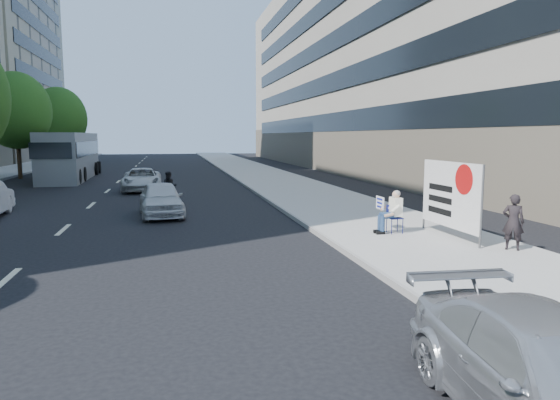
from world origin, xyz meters
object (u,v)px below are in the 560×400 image
object	(u,v)px
protest_banner	(450,195)
white_sedan_far	(142,179)
parked_sedan	(554,380)
bus	(70,156)
pedestrian_woman	(513,222)
seated_protester	(391,209)
motorcycle	(169,188)
white_sedan_near	(161,199)

from	to	relation	value
protest_banner	white_sedan_far	xyz separation A→B (m)	(-9.49, 16.26, -0.76)
parked_sedan	bus	size ratio (longest dim) A/B	0.35
pedestrian_woman	white_sedan_far	xyz separation A→B (m)	(-10.23, 18.08, -0.24)
seated_protester	parked_sedan	xyz separation A→B (m)	(-2.73, -9.78, -0.25)
pedestrian_woman	bus	distance (m)	31.56
protest_banner	parked_sedan	world-z (taller)	protest_banner
motorcycle	white_sedan_near	bearing A→B (deg)	-88.87
seated_protester	white_sedan_far	size ratio (longest dim) A/B	0.28
white_sedan_near	motorcycle	xyz separation A→B (m)	(0.31, 4.29, -0.03)
protest_banner	motorcycle	distance (m)	13.69
white_sedan_near	motorcycle	bearing A→B (deg)	80.97
white_sedan_near	white_sedan_far	world-z (taller)	white_sedan_near
protest_banner	motorcycle	bearing A→B (deg)	125.61
motorcycle	protest_banner	bearing A→B (deg)	-49.09
bus	pedestrian_woman	bearing A→B (deg)	-61.66
motorcycle	seated_protester	bearing A→B (deg)	-51.74
white_sedan_near	bus	xyz separation A→B (m)	(-6.67, 18.74, 0.97)
parked_sedan	bus	xyz separation A→B (m)	(-10.84, 34.38, 1.02)
pedestrian_woman	white_sedan_near	size ratio (longest dim) A/B	0.37
parked_sedan	white_sedan_near	xyz separation A→B (m)	(-4.17, 15.65, 0.05)
pedestrian_woman	parked_sedan	distance (m)	8.52
protest_banner	white_sedan_near	size ratio (longest dim) A/B	0.78
pedestrian_woman	bus	bearing A→B (deg)	-22.10
white_sedan_far	bus	size ratio (longest dim) A/B	0.38
pedestrian_woman	bus	size ratio (longest dim) A/B	0.12
bus	parked_sedan	bearing A→B (deg)	-73.96
pedestrian_woman	protest_banner	distance (m)	2.03
seated_protester	parked_sedan	bearing A→B (deg)	-105.60
seated_protester	pedestrian_woman	world-z (taller)	pedestrian_woman
seated_protester	motorcycle	bearing A→B (deg)	122.96
pedestrian_woman	motorcycle	size ratio (longest dim) A/B	0.71
seated_protester	bus	xyz separation A→B (m)	(-13.57, 24.60, 0.76)
protest_banner	parked_sedan	bearing A→B (deg)	-114.95
protest_banner	white_sedan_near	xyz separation A→B (m)	(-8.27, 6.82, -0.73)
seated_protester	white_sedan_near	distance (m)	9.06
white_sedan_near	protest_banner	bearing A→B (deg)	-44.38
seated_protester	protest_banner	world-z (taller)	protest_banner
white_sedan_near	pedestrian_woman	bearing A→B (deg)	-48.67
seated_protester	white_sedan_near	size ratio (longest dim) A/B	0.33
white_sedan_far	seated_protester	bearing A→B (deg)	-63.50
pedestrian_woman	white_sedan_far	size ratio (longest dim) A/B	0.32
white_sedan_far	motorcycle	world-z (taller)	motorcycle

